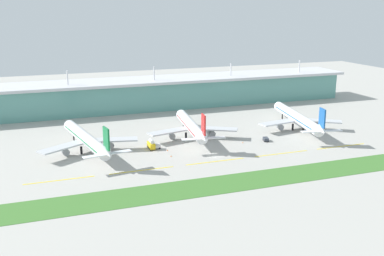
{
  "coord_description": "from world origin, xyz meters",
  "views": [
    {
      "loc": [
        -79.53,
        -188.04,
        67.9
      ],
      "look_at": [
        -1.87,
        27.11,
        7.0
      ],
      "focal_mm": 42.96,
      "sensor_mm": 36.0,
      "label": 1
    }
  ],
  "objects": [
    {
      "name": "safety_cone_left_wingtip",
      "position": [
        -19.81,
        6.2,
        0.35
      ],
      "size": [
        0.56,
        0.56,
        0.7
      ],
      "primitive_type": "cone",
      "color": "orange",
      "rests_on": "ground"
    },
    {
      "name": "taxiway_stripe_east",
      "position": [
        65.0,
        -7.13,
        0.02
      ],
      "size": [
        28.0,
        0.7,
        0.04
      ],
      "primitive_type": "cube",
      "color": "yellow",
      "rests_on": "ground"
    },
    {
      "name": "safety_cone_right_wingtip",
      "position": [
        -18.61,
        15.62,
        0.35
      ],
      "size": [
        0.56,
        0.56,
        0.7
      ],
      "primitive_type": "cone",
      "color": "orange",
      "rests_on": "ground"
    },
    {
      "name": "terminal_building",
      "position": [
        -0.0,
        112.37,
        10.2
      ],
      "size": [
        288.0,
        34.0,
        29.0
      ],
      "color": "#5B9E93",
      "rests_on": "ground"
    },
    {
      "name": "taxiway_stripe_mid_west",
      "position": [
        -37.0,
        -7.13,
        0.02
      ],
      "size": [
        28.0,
        0.7,
        0.04
      ],
      "primitive_type": "cube",
      "color": "yellow",
      "rests_on": "ground"
    },
    {
      "name": "airliner_middle",
      "position": [
        -0.31,
        32.51,
        6.45
      ],
      "size": [
        48.39,
        62.86,
        18.9
      ],
      "color": "white",
      "rests_on": "ground"
    },
    {
      "name": "safety_cone_nose_front",
      "position": [
        21.5,
        15.09,
        0.35
      ],
      "size": [
        0.56,
        0.56,
        0.7
      ],
      "primitive_type": "cone",
      "color": "orange",
      "rests_on": "ground"
    },
    {
      "name": "taxiway_stripe_west",
      "position": [
        -71.0,
        -7.13,
        0.02
      ],
      "size": [
        28.0,
        0.7,
        0.04
      ],
      "primitive_type": "cube",
      "color": "yellow",
      "rests_on": "ground"
    },
    {
      "name": "taxiway_stripe_centre",
      "position": [
        -3.0,
        -7.13,
        0.02
      ],
      "size": [
        28.0,
        0.7,
        0.04
      ],
      "primitive_type": "cube",
      "color": "yellow",
      "rests_on": "ground"
    },
    {
      "name": "airliner_far",
      "position": [
        62.5,
        29.1,
        6.46
      ],
      "size": [
        47.91,
        71.87,
        18.9
      ],
      "color": "white",
      "rests_on": "ground"
    },
    {
      "name": "airliner_near",
      "position": [
        -55.62,
        26.63,
        6.45
      ],
      "size": [
        48.09,
        67.6,
        18.9
      ],
      "color": "silver",
      "rests_on": "ground"
    },
    {
      "name": "taxiway_stripe_mid_east",
      "position": [
        31.0,
        -7.13,
        0.02
      ],
      "size": [
        28.0,
        0.7,
        0.04
      ],
      "primitive_type": "cube",
      "color": "yellow",
      "rests_on": "ground"
    },
    {
      "name": "baggage_cart",
      "position": [
        -22.82,
        20.14,
        1.26
      ],
      "size": [
        3.78,
        2.35,
        2.48
      ],
      "color": "silver",
      "rests_on": "ground"
    },
    {
      "name": "pushback_tug",
      "position": [
        34.1,
        13.86,
        1.1
      ],
      "size": [
        3.48,
        4.88,
        1.85
      ],
      "color": "#333842",
      "rests_on": "ground"
    },
    {
      "name": "grass_verge",
      "position": [
        0.0,
        -33.33,
        0.05
      ],
      "size": [
        300.0,
        18.0,
        0.1
      ],
      "primitive_type": "cube",
      "color": "#3D702D",
      "rests_on": "ground"
    },
    {
      "name": "fuel_truck",
      "position": [
        -25.22,
        21.31,
        2.26
      ],
      "size": [
        2.75,
        7.23,
        4.95
      ],
      "color": "gold",
      "rests_on": "ground"
    },
    {
      "name": "ground_plane",
      "position": [
        0.0,
        0.0,
        0.0
      ],
      "size": [
        600.0,
        600.0,
        0.0
      ],
      "primitive_type": "plane",
      "color": "#A8A59E"
    }
  ]
}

